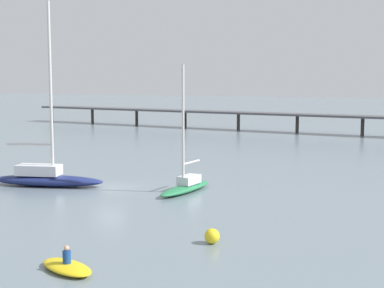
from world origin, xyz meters
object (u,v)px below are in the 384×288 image
at_px(sailboat_navy, 46,175).
at_px(mooring_buoy_outer, 212,236).
at_px(dinghy_yellow, 67,266).
at_px(sailboat_green, 186,183).

xyz_separation_m(sailboat_navy, mooring_buoy_outer, (17.05, -9.80, -0.43)).
distance_m(dinghy_yellow, mooring_buoy_outer, 7.63).
relative_size(sailboat_green, mooring_buoy_outer, 11.88).
distance_m(sailboat_navy, dinghy_yellow, 20.33).
distance_m(sailboat_navy, mooring_buoy_outer, 19.67).
xyz_separation_m(sailboat_navy, dinghy_yellow, (12.56, -15.97, -0.62)).
xyz_separation_m(dinghy_yellow, mooring_buoy_outer, (4.48, 6.17, 0.19)).
bearing_deg(mooring_buoy_outer, sailboat_navy, 150.11).
xyz_separation_m(sailboat_green, mooring_buoy_outer, (6.15, -11.67, -0.24)).
bearing_deg(dinghy_yellow, sailboat_navy, 128.20).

